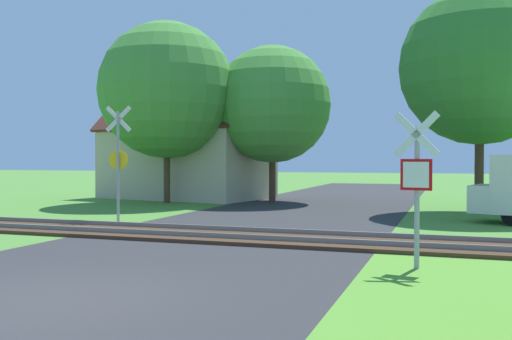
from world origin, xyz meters
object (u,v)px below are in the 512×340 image
(tree_right, at_px, (480,66))
(tree_left, at_px, (167,90))
(house, at_px, (187,160))
(tree_center, at_px, (272,104))
(stop_sign_near, at_px, (417,180))
(crossing_sign_far, at_px, (118,157))

(tree_right, xyz_separation_m, tree_left, (-13.96, 0.75, -0.32))
(house, distance_m, tree_center, 6.03)
(tree_center, bearing_deg, house, 166.04)
(tree_left, bearing_deg, tree_center, 24.22)
(stop_sign_near, distance_m, tree_center, 17.37)
(tree_right, relative_size, tree_left, 1.02)
(tree_right, distance_m, tree_left, 13.99)
(tree_right, distance_m, tree_center, 9.78)
(house, bearing_deg, stop_sign_near, -41.53)
(tree_center, bearing_deg, crossing_sign_far, -102.25)
(tree_left, bearing_deg, stop_sign_near, -47.04)
(tree_left, bearing_deg, crossing_sign_far, -73.13)
(house, height_order, tree_right, tree_right)
(house, bearing_deg, crossing_sign_far, -64.58)
(crossing_sign_far, xyz_separation_m, house, (-3.01, 11.47, -0.14))
(crossing_sign_far, bearing_deg, stop_sign_near, -41.32)
(crossing_sign_far, xyz_separation_m, tree_left, (-2.45, 8.08, 3.21))
(stop_sign_near, relative_size, tree_left, 0.35)
(house, relative_size, tree_right, 1.09)
(tree_center, bearing_deg, stop_sign_near, -63.47)
(tree_center, height_order, tree_left, tree_left)
(stop_sign_near, bearing_deg, house, -40.73)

